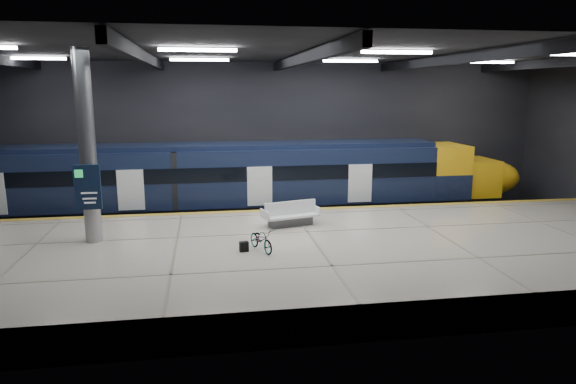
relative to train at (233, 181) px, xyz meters
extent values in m
plane|color=black|center=(2.55, -5.50, -2.06)|extent=(30.00, 30.00, 0.00)
cube|color=black|center=(2.55, 2.50, 1.94)|extent=(30.00, 0.10, 8.00)
cube|color=black|center=(2.55, -13.50, 1.94)|extent=(30.00, 0.10, 8.00)
cube|color=black|center=(2.55, -5.50, 5.94)|extent=(30.00, 16.00, 0.10)
cube|color=black|center=(-3.45, -5.50, 5.69)|extent=(0.25, 16.00, 0.40)
cube|color=black|center=(2.55, -5.50, 5.69)|extent=(0.25, 16.00, 0.40)
cube|color=black|center=(8.55, -5.50, 5.69)|extent=(0.25, 16.00, 0.40)
cube|color=white|center=(-1.45, -7.50, 5.82)|extent=(2.60, 0.18, 0.10)
cube|color=white|center=(5.55, -7.50, 5.82)|extent=(2.60, 0.18, 0.10)
cube|color=white|center=(12.55, -7.50, 5.82)|extent=(2.60, 0.18, 0.10)
cube|color=white|center=(-8.45, -1.50, 5.82)|extent=(2.60, 0.18, 0.10)
cube|color=white|center=(-1.45, -1.50, 5.82)|extent=(2.60, 0.18, 0.10)
cube|color=white|center=(5.55, -1.50, 5.82)|extent=(2.60, 0.18, 0.10)
cube|color=white|center=(12.55, -1.50, 5.82)|extent=(2.60, 0.18, 0.10)
cube|color=beige|center=(2.55, -8.00, -1.51)|extent=(30.00, 11.00, 1.10)
cube|color=gold|center=(2.55, -2.75, -0.95)|extent=(30.00, 0.40, 0.01)
cube|color=gray|center=(2.55, -0.72, -1.98)|extent=(30.00, 0.08, 0.16)
cube|color=gray|center=(2.55, 0.72, -1.98)|extent=(30.00, 0.08, 0.16)
cube|color=black|center=(-1.80, 0.00, -1.51)|extent=(24.00, 2.58, 0.80)
cube|color=black|center=(-1.80, 0.00, 0.27)|extent=(24.00, 2.80, 2.75)
cube|color=black|center=(-1.80, 0.00, 1.76)|extent=(24.00, 2.30, 0.24)
cube|color=black|center=(-1.80, -1.41, 0.54)|extent=(24.00, 0.04, 0.70)
cube|color=white|center=(1.20, -1.41, -0.06)|extent=(1.20, 0.05, 1.90)
cube|color=yellow|center=(11.20, 0.00, 0.27)|extent=(2.00, 2.80, 2.75)
ellipsoid|color=yellow|center=(13.80, 0.00, -0.21)|extent=(3.60, 2.52, 1.90)
cube|color=black|center=(11.50, 0.00, 0.44)|extent=(1.60, 2.38, 0.80)
cube|color=#595B60|center=(2.03, -5.47, -0.79)|extent=(1.87, 1.01, 0.34)
cube|color=white|center=(2.03, -5.47, -0.53)|extent=(2.41, 1.50, 0.09)
cube|color=white|center=(2.03, -5.47, -0.22)|extent=(2.18, 0.67, 0.56)
cube|color=white|center=(0.96, -5.76, -0.40)|extent=(0.31, 0.94, 0.34)
cube|color=white|center=(3.11, -5.17, -0.40)|extent=(0.31, 0.94, 0.34)
imported|color=#99999E|center=(0.50, -8.61, -0.56)|extent=(1.05, 1.60, 0.79)
cube|color=black|center=(-0.10, -8.61, -0.78)|extent=(0.33, 0.24, 0.35)
cylinder|color=#9EA0A5|center=(-5.45, -6.50, 2.49)|extent=(0.60, 0.60, 6.90)
cube|color=#0E1C35|center=(-5.45, -6.92, 1.14)|extent=(0.90, 0.12, 1.60)
camera|label=1|loc=(-1.27, -25.54, 4.54)|focal=32.00mm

